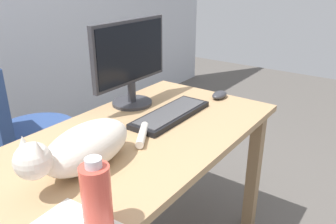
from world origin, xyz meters
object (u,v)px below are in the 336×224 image
monitor (131,60)px  keyboard (171,114)px  office_chair (30,152)px  cat (83,147)px  water_bottle (97,197)px  computer_mouse (219,95)px

monitor → keyboard: (-0.02, -0.25, -0.21)m
office_chair → cat: size_ratio=1.56×
keyboard → cat: (-0.53, -0.02, 0.07)m
keyboard → cat: bearing=-178.1°
cat → water_bottle: water_bottle is taller
water_bottle → monitor: bearing=35.7°
office_chair → monitor: 0.82m
monitor → water_bottle: monitor is taller
monitor → cat: size_ratio=0.78×
computer_mouse → water_bottle: 1.08m
office_chair → computer_mouse: office_chair is taller
cat → water_bottle: (-0.17, -0.25, 0.01)m
monitor → keyboard: 0.33m
office_chair → water_bottle: office_chair is taller
computer_mouse → water_bottle: (-1.05, -0.20, 0.08)m
computer_mouse → water_bottle: bearing=-169.1°
office_chair → computer_mouse: 1.11m
monitor → office_chair: bearing=117.3°
keyboard → computer_mouse: computer_mouse is taller
keyboard → monitor: bearing=85.7°
cat → keyboard: bearing=1.9°
monitor → cat: (-0.55, -0.27, -0.15)m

